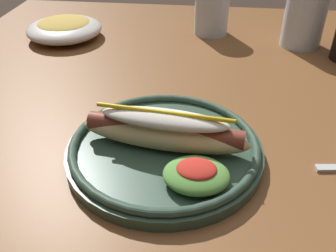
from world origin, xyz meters
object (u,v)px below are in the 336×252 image
Objects in this scene: side_bowl at (65,28)px; hot_dog_plate at (167,145)px; extra_cup at (305,18)px; water_cup at (212,11)px.

hot_dog_plate is at bearing -54.82° from side_bowl.
water_cup is at bearing 165.67° from extra_cup.
water_cup reaches higher than hot_dog_plate.
hot_dog_plate is 0.52m from side_bowl.
water_cup is (0.05, 0.50, 0.03)m from hot_dog_plate.
side_bowl is at bearing 125.18° from hot_dog_plate.
extra_cup is at bearing 2.16° from side_bowl.
extra_cup reaches higher than side_bowl.
side_bowl is at bearing -177.84° from extra_cup.
hot_dog_plate is 0.50m from water_cup.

